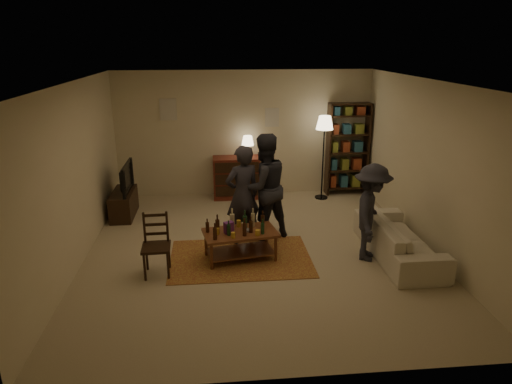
{
  "coord_description": "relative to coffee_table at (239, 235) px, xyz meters",
  "views": [
    {
      "loc": [
        -0.68,
        -6.76,
        3.27
      ],
      "look_at": [
        -0.02,
        0.1,
        0.98
      ],
      "focal_mm": 32.0,
      "sensor_mm": 36.0,
      "label": 1
    }
  ],
  "objects": [
    {
      "name": "sofa",
      "position": [
        2.52,
        -0.13,
        -0.1
      ],
      "size": [
        0.81,
        2.08,
        0.61
      ],
      "primitive_type": "imported",
      "rotation": [
        0.0,
        0.0,
        1.57
      ],
      "color": "beige",
      "rests_on": "ground"
    },
    {
      "name": "tv_stand",
      "position": [
        -2.13,
        2.07,
        -0.02
      ],
      "size": [
        0.4,
        1.0,
        1.06
      ],
      "color": "black",
      "rests_on": "ground"
    },
    {
      "name": "rug",
      "position": [
        0.01,
        -0.0,
        -0.4
      ],
      "size": [
        2.2,
        1.5,
        0.01
      ],
      "primitive_type": "cube",
      "color": "maroon",
      "rests_on": "ground"
    },
    {
      "name": "person_by_sofa",
      "position": [
        2.02,
        -0.17,
        0.36
      ],
      "size": [
        0.91,
        1.13,
        1.53
      ],
      "primitive_type": "imported",
      "rotation": [
        0.0,
        0.0,
        1.16
      ],
      "color": "#292931",
      "rests_on": "ground"
    },
    {
      "name": "dresser",
      "position": [
        0.12,
        2.98,
        0.07
      ],
      "size": [
        1.0,
        0.5,
        1.36
      ],
      "color": "brown",
      "rests_on": "ground"
    },
    {
      "name": "coffee_table",
      "position": [
        0.0,
        0.0,
        0.0
      ],
      "size": [
        1.21,
        0.8,
        0.8
      ],
      "rotation": [
        0.0,
        0.0,
        0.18
      ],
      "color": "brown",
      "rests_on": "ground"
    },
    {
      "name": "floor",
      "position": [
        0.32,
        0.27,
        -0.41
      ],
      "size": [
        6.0,
        6.0,
        0.0
      ],
      "primitive_type": "plane",
      "color": "#C6B793",
      "rests_on": "ground"
    },
    {
      "name": "floor_lamp",
      "position": [
        1.96,
        2.75,
        1.12
      ],
      "size": [
        0.36,
        0.36,
        1.79
      ],
      "color": "black",
      "rests_on": "ground"
    },
    {
      "name": "dining_chair",
      "position": [
        -1.23,
        -0.34,
        0.08
      ],
      "size": [
        0.42,
        0.42,
        0.94
      ],
      "rotation": [
        0.0,
        0.0,
        0.04
      ],
      "color": "black",
      "rests_on": "ground"
    },
    {
      "name": "person_left",
      "position": [
        0.1,
        0.63,
        0.43
      ],
      "size": [
        0.72,
        0.61,
        1.68
      ],
      "primitive_type": "imported",
      "rotation": [
        0.0,
        0.0,
        3.54
      ],
      "color": "#292830",
      "rests_on": "ground"
    },
    {
      "name": "person_right",
      "position": [
        0.47,
        0.8,
        0.51
      ],
      "size": [
        1.09,
        0.98,
        1.83
      ],
      "primitive_type": "imported",
      "rotation": [
        0.0,
        0.0,
        3.53
      ],
      "color": "#24252B",
      "rests_on": "ground"
    },
    {
      "name": "room_shell",
      "position": [
        -0.33,
        3.25,
        1.41
      ],
      "size": [
        6.0,
        6.0,
        6.0
      ],
      "color": "beige",
      "rests_on": "ground"
    },
    {
      "name": "bookshelf",
      "position": [
        2.56,
        3.05,
        0.63
      ],
      "size": [
        0.9,
        0.34,
        2.02
      ],
      "color": "black",
      "rests_on": "ground"
    }
  ]
}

